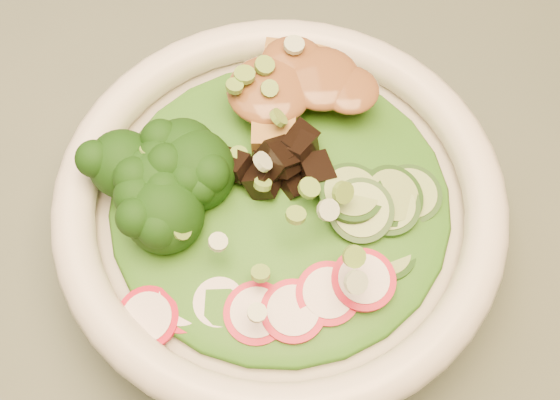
{
  "coord_description": "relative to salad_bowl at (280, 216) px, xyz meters",
  "views": [
    {
      "loc": [
        0.09,
        -0.06,
        1.15
      ],
      "look_at": [
        0.1,
        0.13,
        0.8
      ],
      "focal_mm": 50.0,
      "sensor_mm": 36.0,
      "label": 1
    }
  ],
  "objects": [
    {
      "name": "salad_bowl",
      "position": [
        0.0,
        0.0,
        0.0
      ],
      "size": [
        0.23,
        0.23,
        0.06
      ],
      "rotation": [
        0.0,
        0.0,
        -0.43
      ],
      "color": "white",
      "rests_on": "dining_table"
    },
    {
      "name": "lettuce_bed",
      "position": [
        0.0,
        0.0,
        0.02
      ],
      "size": [
        0.18,
        0.18,
        0.02
      ],
      "primitive_type": "ellipsoid",
      "color": "#1D5912",
      "rests_on": "salad_bowl"
    },
    {
      "name": "broccoli_florets",
      "position": [
        -0.05,
        0.01,
        0.03
      ],
      "size": [
        0.09,
        0.08,
        0.04
      ],
      "primitive_type": null,
      "rotation": [
        0.0,
        0.0,
        -0.43
      ],
      "color": "black",
      "rests_on": "salad_bowl"
    },
    {
      "name": "radish_slices",
      "position": [
        -0.01,
        -0.06,
        0.02
      ],
      "size": [
        0.1,
        0.07,
        0.02
      ],
      "primitive_type": null,
      "rotation": [
        0.0,
        0.0,
        -0.43
      ],
      "color": "#B60E26",
      "rests_on": "salad_bowl"
    },
    {
      "name": "cucumber_slices",
      "position": [
        0.05,
        -0.01,
        0.03
      ],
      "size": [
        0.08,
        0.08,
        0.03
      ],
      "primitive_type": null,
      "rotation": [
        0.0,
        0.0,
        -0.43
      ],
      "color": "#9BC16B",
      "rests_on": "salad_bowl"
    },
    {
      "name": "mushroom_heap",
      "position": [
        0.0,
        0.01,
        0.03
      ],
      "size": [
        0.08,
        0.08,
        0.03
      ],
      "primitive_type": null,
      "rotation": [
        0.0,
        0.0,
        -0.43
      ],
      "color": "black",
      "rests_on": "salad_bowl"
    },
    {
      "name": "tofu_cubes",
      "position": [
        0.01,
        0.05,
        0.03
      ],
      "size": [
        0.09,
        0.08,
        0.03
      ],
      "primitive_type": null,
      "rotation": [
        0.0,
        0.0,
        -0.43
      ],
      "color": "#A58137",
      "rests_on": "salad_bowl"
    },
    {
      "name": "peanut_sauce",
      "position": [
        0.01,
        0.05,
        0.04
      ],
      "size": [
        0.06,
        0.05,
        0.01
      ],
      "primitive_type": "ellipsoid",
      "color": "brown",
      "rests_on": "tofu_cubes"
    },
    {
      "name": "scallion_garnish",
      "position": [
        0.0,
        0.0,
        0.04
      ],
      "size": [
        0.17,
        0.17,
        0.02
      ],
      "primitive_type": null,
      "color": "olive",
      "rests_on": "salad_bowl"
    }
  ]
}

